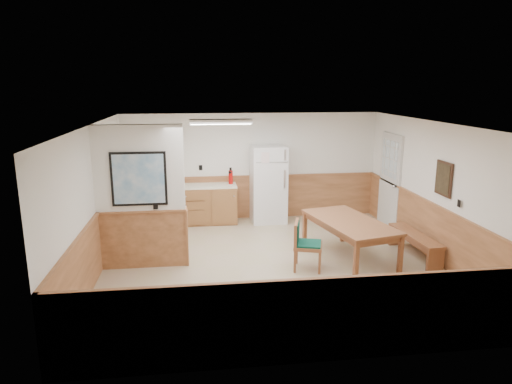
{
  "coord_description": "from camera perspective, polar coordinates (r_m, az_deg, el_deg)",
  "views": [
    {
      "loc": [
        -1.26,
        -7.57,
        3.15
      ],
      "look_at": [
        -0.23,
        0.4,
        1.24
      ],
      "focal_mm": 32.0,
      "sensor_mm": 36.0,
      "label": 1
    }
  ],
  "objects": [
    {
      "name": "dining_bench",
      "position": [
        8.98,
        19.24,
        -5.66
      ],
      "size": [
        0.41,
        1.49,
        0.45
      ],
      "rotation": [
        0.0,
        0.0,
        0.06
      ],
      "color": "#905A35",
      "rests_on": "ground"
    },
    {
      "name": "wainscot_right",
      "position": [
        9.07,
        20.97,
        -4.56
      ],
      "size": [
        0.04,
        6.0,
        1.0
      ],
      "primitive_type": "cube",
      "color": "#C37F4E",
      "rests_on": "ground"
    },
    {
      "name": "wainscot_left",
      "position": [
        8.2,
        -19.16,
        -6.28
      ],
      "size": [
        0.04,
        6.0,
        1.0
      ],
      "primitive_type": "cube",
      "color": "#C37F4E",
      "rests_on": "ground"
    },
    {
      "name": "ground",
      "position": [
        8.29,
        1.96,
        -8.98
      ],
      "size": [
        6.0,
        6.0,
        0.0
      ],
      "primitive_type": "plane",
      "color": "tan",
      "rests_on": "ground"
    },
    {
      "name": "exterior_door",
      "position": [
        10.58,
        16.35,
        1.35
      ],
      "size": [
        0.07,
        1.02,
        2.15
      ],
      "color": "silver",
      "rests_on": "ground"
    },
    {
      "name": "soap_bottle",
      "position": [
        10.51,
        -11.67,
        1.25
      ],
      "size": [
        0.07,
        0.07,
        0.2
      ],
      "primitive_type": "cylinder",
      "rotation": [
        0.0,
        0.0,
        0.14
      ],
      "color": "#188428",
      "rests_on": "kitchen_counter"
    },
    {
      "name": "fluorescent_fixture",
      "position": [
        8.91,
        -4.43,
        8.77
      ],
      "size": [
        1.2,
        0.3,
        0.09
      ],
      "color": "silver",
      "rests_on": "ceiling"
    },
    {
      "name": "left_wall",
      "position": [
        7.99,
        -19.71,
        -1.2
      ],
      "size": [
        0.02,
        6.0,
        2.5
      ],
      "primitive_type": "cube",
      "color": "white",
      "rests_on": "ground"
    },
    {
      "name": "refrigerator",
      "position": [
        10.57,
        1.54,
        1.0
      ],
      "size": [
        0.81,
        0.73,
        1.78
      ],
      "rotation": [
        0.0,
        0.0,
        0.03
      ],
      "color": "white",
      "rests_on": "ground"
    },
    {
      "name": "partition_wall",
      "position": [
        8.06,
        -14.2,
        -0.84
      ],
      "size": [
        1.5,
        0.2,
        2.5
      ],
      "color": "white",
      "rests_on": "ground"
    },
    {
      "name": "wall_painting",
      "position": [
        8.56,
        22.4,
        1.55
      ],
      "size": [
        0.04,
        0.5,
        0.6
      ],
      "color": "#352015",
      "rests_on": "right_wall"
    },
    {
      "name": "dining_chair",
      "position": [
        7.97,
        5.88,
        -6.18
      ],
      "size": [
        0.77,
        0.62,
        0.85
      ],
      "rotation": [
        0.0,
        0.0,
        -0.29
      ],
      "color": "#905A35",
      "rests_on": "ground"
    },
    {
      "name": "kitchen_window",
      "position": [
        10.7,
        -11.82,
        4.46
      ],
      "size": [
        0.8,
        0.04,
        1.0
      ],
      "color": "silver",
      "rests_on": "back_wall"
    },
    {
      "name": "ceiling",
      "position": [
        7.7,
        2.1,
        8.5
      ],
      "size": [
        6.0,
        6.0,
        0.02
      ],
      "primitive_type": "cube",
      "color": "white",
      "rests_on": "back_wall"
    },
    {
      "name": "fire_extinguisher",
      "position": [
        10.53,
        -3.19,
        1.92
      ],
      "size": [
        0.13,
        0.13,
        0.38
      ],
      "rotation": [
        0.0,
        0.0,
        0.43
      ],
      "color": "#B90B09",
      "rests_on": "kitchen_counter"
    },
    {
      "name": "back_wall",
      "position": [
        10.81,
        -0.55,
        3.22
      ],
      "size": [
        6.0,
        0.02,
        2.5
      ],
      "primitive_type": "cube",
      "color": "white",
      "rests_on": "ground"
    },
    {
      "name": "wainscot_back",
      "position": [
        10.95,
        -0.53,
        -0.67
      ],
      "size": [
        6.0,
        0.04,
        1.0
      ],
      "primitive_type": "cube",
      "color": "#C37F4E",
      "rests_on": "ground"
    },
    {
      "name": "right_wall",
      "position": [
        8.89,
        21.48,
        0.06
      ],
      "size": [
        0.02,
        6.0,
        2.5
      ],
      "primitive_type": "cube",
      "color": "white",
      "rests_on": "ground"
    },
    {
      "name": "kitchen_counter",
      "position": [
        10.6,
        -6.84,
        -1.46
      ],
      "size": [
        2.2,
        0.61,
        1.0
      ],
      "color": "brown",
      "rests_on": "ground"
    },
    {
      "name": "dining_table",
      "position": [
        8.44,
        11.6,
        -4.09
      ],
      "size": [
        1.4,
        2.14,
        0.75
      ],
      "rotation": [
        0.0,
        0.0,
        0.23
      ],
      "color": "#905A35",
      "rests_on": "ground"
    }
  ]
}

